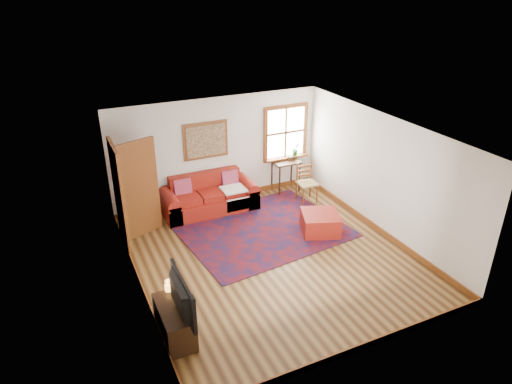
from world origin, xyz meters
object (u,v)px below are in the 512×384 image
side_table (286,166)px  media_cabinet (175,322)px  red_ottoman (320,223)px  red_leather_sofa (209,199)px  ladder_back_chair (306,181)px

side_table → media_cabinet: 5.53m
red_ottoman → side_table: bearing=102.3°
red_leather_sofa → red_ottoman: 2.62m
red_ottoman → ladder_back_chair: ladder_back_chair is taller
side_table → red_ottoman: bearing=-98.9°
side_table → ladder_back_chair: size_ratio=0.85×
red_ottoman → side_table: 2.21m
red_ottoman → side_table: size_ratio=0.95×
red_ottoman → media_cabinet: (-3.62, -1.70, 0.05)m
media_cabinet → side_table: bearing=44.1°
red_ottoman → media_cabinet: 4.00m
red_leather_sofa → media_cabinet: 4.09m
red_ottoman → ladder_back_chair: 1.55m
ladder_back_chair → red_ottoman: bearing=-109.2°
red_leather_sofa → side_table: 2.14m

